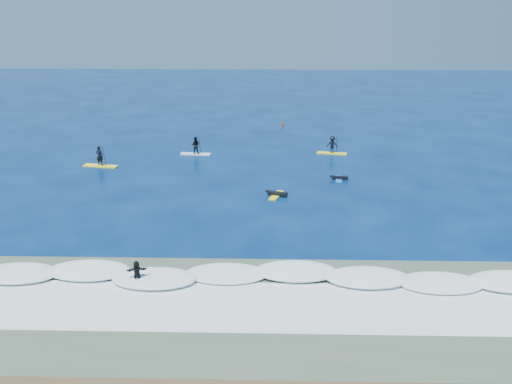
{
  "coord_description": "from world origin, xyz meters",
  "views": [
    {
      "loc": [
        -0.56,
        -38.92,
        15.56
      ],
      "look_at": [
        -1.61,
        3.05,
        0.6
      ],
      "focal_mm": 40.0,
      "sensor_mm": 36.0,
      "label": 1
    }
  ],
  "objects_px": {
    "sup_paddler_left": "(100,159)",
    "prone_paddler_far": "(339,178)",
    "sup_paddler_center": "(195,147)",
    "sup_paddler_right": "(332,146)",
    "marker_buoy": "(282,124)",
    "wave_surfer": "(137,273)",
    "prone_paddler_near": "(276,194)"
  },
  "relations": [
    {
      "from": "wave_surfer",
      "to": "marker_buoy",
      "type": "height_order",
      "value": "wave_surfer"
    },
    {
      "from": "sup_paddler_center",
      "to": "sup_paddler_right",
      "type": "relative_size",
      "value": 1.0
    },
    {
      "from": "sup_paddler_center",
      "to": "prone_paddler_near",
      "type": "relative_size",
      "value": 1.31
    },
    {
      "from": "prone_paddler_far",
      "to": "marker_buoy",
      "type": "bearing_deg",
      "value": 18.6
    },
    {
      "from": "sup_paddler_center",
      "to": "prone_paddler_far",
      "type": "height_order",
      "value": "sup_paddler_center"
    },
    {
      "from": "sup_paddler_right",
      "to": "prone_paddler_far",
      "type": "height_order",
      "value": "sup_paddler_right"
    },
    {
      "from": "prone_paddler_far",
      "to": "sup_paddler_right",
      "type": "bearing_deg",
      "value": 4.32
    },
    {
      "from": "prone_paddler_near",
      "to": "marker_buoy",
      "type": "bearing_deg",
      "value": 16.43
    },
    {
      "from": "prone_paddler_near",
      "to": "wave_surfer",
      "type": "height_order",
      "value": "wave_surfer"
    },
    {
      "from": "marker_buoy",
      "to": "wave_surfer",
      "type": "bearing_deg",
      "value": -102.61
    },
    {
      "from": "prone_paddler_near",
      "to": "marker_buoy",
      "type": "height_order",
      "value": "marker_buoy"
    },
    {
      "from": "sup_paddler_left",
      "to": "sup_paddler_right",
      "type": "relative_size",
      "value": 1.09
    },
    {
      "from": "sup_paddler_left",
      "to": "prone_paddler_far",
      "type": "distance_m",
      "value": 22.04
    },
    {
      "from": "sup_paddler_center",
      "to": "wave_surfer",
      "type": "bearing_deg",
      "value": -84.86
    },
    {
      "from": "prone_paddler_near",
      "to": "wave_surfer",
      "type": "xyz_separation_m",
      "value": [
        -7.85,
        -14.75,
        0.61
      ]
    },
    {
      "from": "prone_paddler_far",
      "to": "marker_buoy",
      "type": "xyz_separation_m",
      "value": [
        -4.55,
        20.11,
        0.15
      ]
    },
    {
      "from": "prone_paddler_near",
      "to": "sup_paddler_left",
      "type": "bearing_deg",
      "value": 83.42
    },
    {
      "from": "prone_paddler_near",
      "to": "prone_paddler_far",
      "type": "height_order",
      "value": "prone_paddler_near"
    },
    {
      "from": "prone_paddler_near",
      "to": "prone_paddler_far",
      "type": "distance_m",
      "value": 6.93
    },
    {
      "from": "sup_paddler_center",
      "to": "prone_paddler_far",
      "type": "bearing_deg",
      "value": -24.88
    },
    {
      "from": "sup_paddler_left",
      "to": "prone_paddler_far",
      "type": "bearing_deg",
      "value": 1.77
    },
    {
      "from": "prone_paddler_near",
      "to": "wave_surfer",
      "type": "distance_m",
      "value": 16.73
    },
    {
      "from": "prone_paddler_far",
      "to": "sup_paddler_center",
      "type": "bearing_deg",
      "value": 66.07
    },
    {
      "from": "sup_paddler_left",
      "to": "sup_paddler_center",
      "type": "xyz_separation_m",
      "value": [
        8.36,
        4.3,
        0.08
      ]
    },
    {
      "from": "sup_paddler_left",
      "to": "sup_paddler_center",
      "type": "bearing_deg",
      "value": 37.82
    },
    {
      "from": "prone_paddler_near",
      "to": "sup_paddler_right",
      "type": "bearing_deg",
      "value": -5.71
    },
    {
      "from": "sup_paddler_right",
      "to": "sup_paddler_center",
      "type": "bearing_deg",
      "value": -166.27
    },
    {
      "from": "sup_paddler_center",
      "to": "wave_surfer",
      "type": "height_order",
      "value": "sup_paddler_center"
    },
    {
      "from": "sup_paddler_center",
      "to": "marker_buoy",
      "type": "height_order",
      "value": "sup_paddler_center"
    },
    {
      "from": "sup_paddler_left",
      "to": "sup_paddler_center",
      "type": "relative_size",
      "value": 1.09
    },
    {
      "from": "sup_paddler_right",
      "to": "wave_surfer",
      "type": "xyz_separation_m",
      "value": [
        -13.53,
        -27.34,
        -0.04
      ]
    },
    {
      "from": "sup_paddler_left",
      "to": "prone_paddler_near",
      "type": "distance_m",
      "value": 18.04
    }
  ]
}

